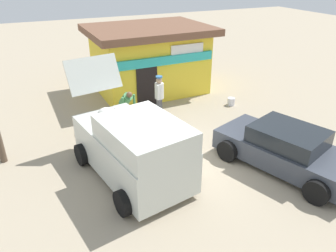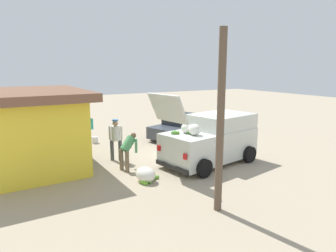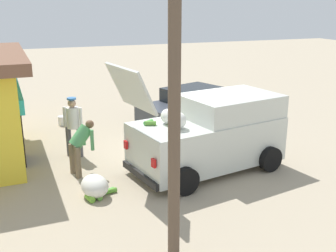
# 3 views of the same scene
# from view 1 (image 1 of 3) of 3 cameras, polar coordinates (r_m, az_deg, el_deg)

# --- Properties ---
(ground_plane) EXTENTS (60.00, 60.00, 0.00)m
(ground_plane) POSITION_cam_1_polar(r_m,az_deg,el_deg) (9.72, 2.62, -6.79)
(ground_plane) COLOR tan
(storefront_bar) EXTENTS (5.40, 4.22, 2.93)m
(storefront_bar) POSITION_cam_1_polar(r_m,az_deg,el_deg) (15.01, -3.36, 11.89)
(storefront_bar) COLOR yellow
(storefront_bar) RESTS_ON ground_plane
(delivery_van) EXTENTS (2.74, 4.59, 2.89)m
(delivery_van) POSITION_cam_1_polar(r_m,az_deg,el_deg) (8.74, -6.19, -3.73)
(delivery_van) COLOR silver
(delivery_van) RESTS_ON ground_plane
(parked_sedan) EXTENTS (3.09, 4.35, 1.26)m
(parked_sedan) POSITION_cam_1_polar(r_m,az_deg,el_deg) (9.90, 20.17, -3.85)
(parked_sedan) COLOR #383D47
(parked_sedan) RESTS_ON ground_plane
(vendor_standing) EXTENTS (0.47, 0.49, 1.70)m
(vendor_standing) POSITION_cam_1_polar(r_m,az_deg,el_deg) (12.13, -1.56, 5.58)
(vendor_standing) COLOR #4C4C51
(vendor_standing) RESTS_ON ground_plane
(customer_bending) EXTENTS (0.62, 0.71, 1.37)m
(customer_bending) POSITION_cam_1_polar(r_m,az_deg,el_deg) (11.80, -7.53, 3.92)
(customer_bending) COLOR #726047
(customer_bending) RESTS_ON ground_plane
(unloaded_banana_pile) EXTENTS (0.86, 0.87, 0.50)m
(unloaded_banana_pile) POSITION_cam_1_polar(r_m,az_deg,el_deg) (11.70, -13.80, -0.05)
(unloaded_banana_pile) COLOR silver
(unloaded_banana_pile) RESTS_ON ground_plane
(paint_bucket) EXTENTS (0.32, 0.32, 0.32)m
(paint_bucket) POSITION_cam_1_polar(r_m,az_deg,el_deg) (13.90, 11.12, 4.29)
(paint_bucket) COLOR silver
(paint_bucket) RESTS_ON ground_plane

